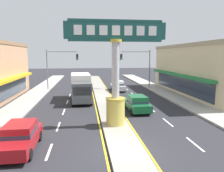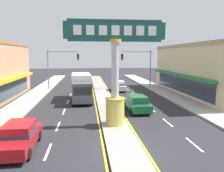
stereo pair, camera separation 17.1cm
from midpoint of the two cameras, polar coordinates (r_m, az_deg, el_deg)
The scene contains 13 objects.
ground_plane at distance 12.98m, azimuth 3.77°, elevation -16.40°, with size 160.00×160.00×0.00m, color #28282D.
median_strip at distance 30.17m, azimuth -2.34°, elevation -2.10°, with size 2.03×52.00×0.14m, color gray.
sidewalk_left at distance 28.95m, azimuth -20.21°, elevation -2.98°, with size 2.86×60.00×0.18m, color #ADA89E.
sidewalk_right at distance 30.27m, azimuth 15.31°, elevation -2.31°, with size 2.86×60.00×0.18m, color #ADA89E.
lane_markings at distance 28.85m, azimuth -2.14°, elevation -2.70°, with size 8.77×52.00×0.01m.
district_sign at distance 16.24m, azimuth 1.12°, elevation 2.64°, with size 7.38×1.47×7.74m.
storefront_right at distance 32.75m, azimuth 24.29°, elevation 3.92°, with size 9.38×20.61×6.85m.
traffic_light_left_side at distance 35.03m, azimuth -13.32°, elevation 5.97°, with size 4.86×0.46×6.20m.
traffic_light_right_side at distance 35.12m, azimuth 7.36°, elevation 6.13°, with size 4.86×0.46×6.20m.
sedan_near_right_lane at distance 33.13m, azimuth 1.90°, elevation 0.07°, with size 1.87×4.31×1.53m.
box_truck_far_right_lane at distance 26.14m, azimuth -7.77°, elevation -0.12°, with size 2.52×7.00×3.12m.
sedan_near_left_lane at distance 21.28m, azimuth 6.75°, elevation -4.45°, with size 1.96×4.36×1.53m.
sedan_mid_left_lane at distance 13.81m, azimuth -22.65°, elevation -11.96°, with size 1.87×4.32×1.53m.
Camera 2 is at (-2.07, -11.63, 5.36)m, focal length 35.22 mm.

